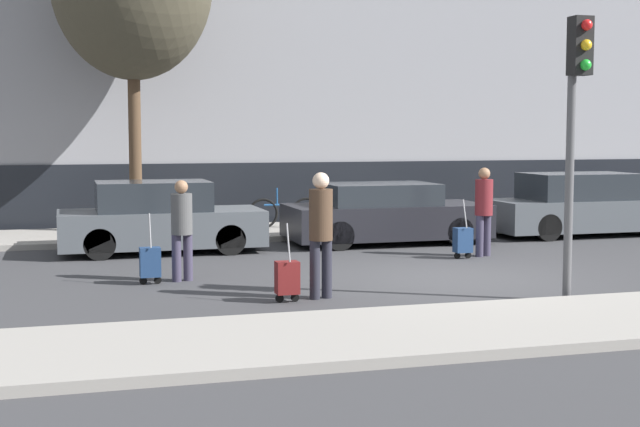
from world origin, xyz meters
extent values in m
plane|color=#38383A|center=(0.00, 0.00, 0.00)|extent=(80.00, 80.00, 0.00)
cube|color=gray|center=(0.00, -3.75, 0.06)|extent=(28.00, 2.50, 0.12)
cube|color=gray|center=(0.00, 7.00, 0.06)|extent=(28.00, 3.00, 0.12)
cube|color=black|center=(0.00, 9.18, 0.80)|extent=(27.44, 0.06, 1.60)
cube|color=#4C5156|center=(-4.26, 4.48, 0.49)|extent=(3.99, 1.72, 0.70)
cube|color=#23282D|center=(-4.42, 4.48, 1.13)|extent=(2.19, 1.51, 0.58)
cylinder|color=black|center=(-3.02, 3.72, 0.30)|extent=(0.60, 0.18, 0.60)
cylinder|color=black|center=(-3.02, 5.25, 0.30)|extent=(0.60, 0.18, 0.60)
cylinder|color=black|center=(-5.50, 3.72, 0.30)|extent=(0.60, 0.18, 0.60)
cylinder|color=black|center=(-5.50, 5.25, 0.30)|extent=(0.60, 0.18, 0.60)
cube|color=black|center=(0.54, 4.60, 0.49)|extent=(4.27, 1.87, 0.70)
cube|color=#23282D|center=(0.37, 4.60, 1.07)|extent=(2.35, 1.65, 0.45)
cylinder|color=black|center=(1.86, 3.75, 0.30)|extent=(0.60, 0.18, 0.60)
cylinder|color=black|center=(1.86, 5.44, 0.30)|extent=(0.60, 0.18, 0.60)
cylinder|color=black|center=(-0.79, 3.75, 0.30)|extent=(0.60, 0.18, 0.60)
cylinder|color=black|center=(-0.79, 5.44, 0.30)|extent=(0.60, 0.18, 0.60)
cube|color=#4C5156|center=(5.49, 4.73, 0.49)|extent=(4.53, 1.72, 0.70)
cube|color=#23282D|center=(5.31, 4.73, 1.14)|extent=(2.49, 1.51, 0.60)
cylinder|color=black|center=(6.89, 5.50, 0.30)|extent=(0.60, 0.18, 0.60)
cylinder|color=black|center=(4.09, 3.96, 0.30)|extent=(0.60, 0.18, 0.60)
cylinder|color=black|center=(4.09, 5.50, 0.30)|extent=(0.60, 0.18, 0.60)
cylinder|color=#383347|center=(-4.41, 0.91, 0.38)|extent=(0.15, 0.15, 0.76)
cylinder|color=#383347|center=(-4.22, 0.97, 0.38)|extent=(0.15, 0.15, 0.76)
cylinder|color=#4C4C4C|center=(-4.31, 0.94, 1.08)|extent=(0.34, 0.34, 0.66)
sphere|color=#936B4C|center=(-4.31, 0.94, 1.52)|extent=(0.21, 0.21, 0.21)
cube|color=navy|center=(-4.84, 0.78, 0.35)|extent=(0.32, 0.24, 0.46)
cylinder|color=black|center=(-4.95, 0.78, 0.06)|extent=(0.12, 0.03, 0.12)
cylinder|color=black|center=(-4.73, 0.78, 0.06)|extent=(0.12, 0.03, 0.12)
cylinder|color=gray|center=(-4.84, 0.70, 0.86)|extent=(0.02, 0.19, 0.53)
cylinder|color=#23232D|center=(-2.69, -1.15, 0.42)|extent=(0.15, 0.15, 0.85)
cylinder|color=#23232D|center=(-2.50, -1.10, 0.42)|extent=(0.15, 0.15, 0.85)
cylinder|color=#473323|center=(-2.60, -1.13, 1.21)|extent=(0.34, 0.34, 0.73)
sphere|color=beige|center=(-2.60, -1.13, 1.70)|extent=(0.24, 0.24, 0.24)
cube|color=maroon|center=(-3.13, -1.26, 0.35)|extent=(0.32, 0.24, 0.46)
cylinder|color=black|center=(-3.24, -1.26, 0.06)|extent=(0.12, 0.03, 0.12)
cylinder|color=black|center=(-3.02, -1.26, 0.06)|extent=(0.12, 0.03, 0.12)
cylinder|color=gray|center=(-3.13, -1.34, 0.85)|extent=(0.02, 0.19, 0.53)
cylinder|color=#383347|center=(1.54, 2.16, 0.40)|extent=(0.15, 0.15, 0.79)
cylinder|color=#383347|center=(1.73, 2.23, 0.40)|extent=(0.15, 0.15, 0.79)
cylinder|color=maroon|center=(1.63, 2.19, 1.14)|extent=(0.34, 0.34, 0.69)
sphere|color=#936B4C|center=(1.63, 2.19, 1.60)|extent=(0.22, 0.22, 0.22)
cube|color=navy|center=(1.12, 2.01, 0.35)|extent=(0.32, 0.24, 0.47)
cylinder|color=black|center=(1.00, 2.01, 0.06)|extent=(0.12, 0.03, 0.12)
cylinder|color=black|center=(1.23, 2.01, 0.06)|extent=(0.12, 0.03, 0.12)
cylinder|color=gray|center=(1.12, 1.94, 0.86)|extent=(0.02, 0.19, 0.53)
cylinder|color=#515154|center=(0.72, -2.25, 1.98)|extent=(0.12, 0.12, 3.96)
cube|color=black|center=(0.72, -2.43, 3.56)|extent=(0.28, 0.24, 0.80)
sphere|color=red|center=(0.72, -2.58, 3.83)|extent=(0.15, 0.15, 0.15)
sphere|color=gold|center=(0.72, -2.58, 3.56)|extent=(0.15, 0.15, 0.15)
sphere|color=green|center=(0.72, -2.58, 3.30)|extent=(0.15, 0.15, 0.15)
torus|color=black|center=(-0.57, 7.06, 0.48)|extent=(0.72, 0.06, 0.72)
torus|color=black|center=(-1.62, 7.06, 0.48)|extent=(0.72, 0.06, 0.72)
cylinder|color=navy|center=(-1.10, 7.06, 0.68)|extent=(1.00, 0.05, 0.05)
cylinder|color=navy|center=(-1.29, 7.06, 0.88)|extent=(0.04, 0.04, 0.40)
cylinder|color=#4C3826|center=(-4.54, 7.18, 2.10)|extent=(0.28, 0.28, 3.97)
camera|label=1|loc=(-6.14, -13.28, 2.39)|focal=50.00mm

